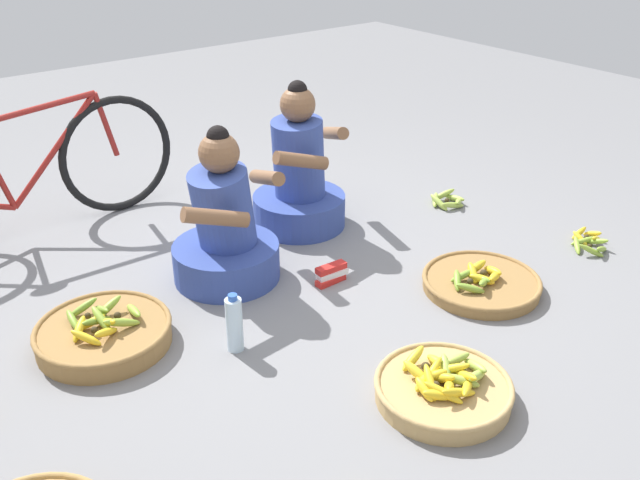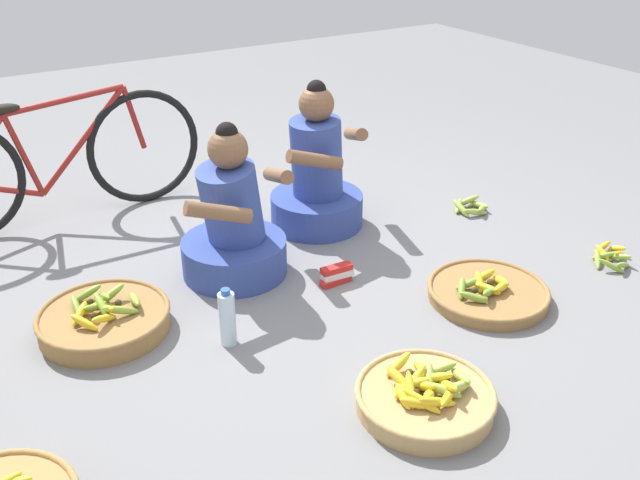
{
  "view_description": "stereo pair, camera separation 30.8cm",
  "coord_description": "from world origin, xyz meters",
  "px_view_note": "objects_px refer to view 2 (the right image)",
  "views": [
    {
      "loc": [
        -1.68,
        -2.37,
        1.77
      ],
      "look_at": [
        0.0,
        -0.2,
        0.35
      ],
      "focal_mm": 39.55,
      "sensor_mm": 36.0,
      "label": 1
    },
    {
      "loc": [
        -1.42,
        -2.54,
        1.77
      ],
      "look_at": [
        0.0,
        -0.2,
        0.35
      ],
      "focal_mm": 39.55,
      "sensor_mm": 36.0,
      "label": 2
    }
  ],
  "objects_px": {
    "vendor_woman_front": "(233,228)",
    "banana_basket_near_vendor": "(425,396)",
    "banana_basket_front_left": "(104,319)",
    "packet_carton_stack": "(337,275)",
    "water_bottle": "(227,318)",
    "loose_bananas_front_right": "(471,207)",
    "loose_bananas_mid_left": "(611,256)",
    "banana_basket_back_center": "(488,292)",
    "bicycle_leaning": "(55,162)",
    "vendor_woman_behind": "(317,180)"
  },
  "relations": [
    {
      "from": "vendor_woman_front",
      "to": "banana_basket_near_vendor",
      "type": "relative_size",
      "value": 1.49
    },
    {
      "from": "banana_basket_front_left",
      "to": "packet_carton_stack",
      "type": "xyz_separation_m",
      "value": [
        1.08,
        -0.19,
        -0.01
      ]
    },
    {
      "from": "water_bottle",
      "to": "loose_bananas_front_right",
      "type": "bearing_deg",
      "value": 14.72
    },
    {
      "from": "loose_bananas_mid_left",
      "to": "banana_basket_back_center",
      "type": "bearing_deg",
      "value": 175.62
    },
    {
      "from": "loose_bananas_mid_left",
      "to": "loose_bananas_front_right",
      "type": "distance_m",
      "value": 0.86
    },
    {
      "from": "vendor_woman_front",
      "to": "loose_bananas_mid_left",
      "type": "height_order",
      "value": "vendor_woman_front"
    },
    {
      "from": "banana_basket_front_left",
      "to": "banana_basket_back_center",
      "type": "relative_size",
      "value": 1.01
    },
    {
      "from": "bicycle_leaning",
      "to": "banana_basket_near_vendor",
      "type": "distance_m",
      "value": 2.48
    },
    {
      "from": "vendor_woman_behind",
      "to": "banana_basket_near_vendor",
      "type": "distance_m",
      "value": 1.63
    },
    {
      "from": "bicycle_leaning",
      "to": "water_bottle",
      "type": "bearing_deg",
      "value": -79.36
    },
    {
      "from": "vendor_woman_front",
      "to": "vendor_woman_behind",
      "type": "distance_m",
      "value": 0.69
    },
    {
      "from": "loose_bananas_front_right",
      "to": "bicycle_leaning",
      "type": "bearing_deg",
      "value": 151.7
    },
    {
      "from": "vendor_woman_front",
      "to": "loose_bananas_front_right",
      "type": "xyz_separation_m",
      "value": [
        1.5,
        -0.07,
        -0.22
      ]
    },
    {
      "from": "vendor_woman_front",
      "to": "banana_basket_back_center",
      "type": "height_order",
      "value": "vendor_woman_front"
    },
    {
      "from": "bicycle_leaning",
      "to": "banana_basket_front_left",
      "type": "relative_size",
      "value": 2.97
    },
    {
      "from": "banana_basket_near_vendor",
      "to": "packet_carton_stack",
      "type": "height_order",
      "value": "banana_basket_near_vendor"
    },
    {
      "from": "bicycle_leaning",
      "to": "banana_basket_back_center",
      "type": "bearing_deg",
      "value": -51.98
    },
    {
      "from": "bicycle_leaning",
      "to": "banana_basket_back_center",
      "type": "distance_m",
      "value": 2.43
    },
    {
      "from": "loose_bananas_mid_left",
      "to": "loose_bananas_front_right",
      "type": "bearing_deg",
      "value": 103.44
    },
    {
      "from": "loose_bananas_front_right",
      "to": "packet_carton_stack",
      "type": "relative_size",
      "value": 1.32
    },
    {
      "from": "vendor_woman_front",
      "to": "banana_basket_front_left",
      "type": "bearing_deg",
      "value": -166.99
    },
    {
      "from": "banana_basket_back_center",
      "to": "loose_bananas_mid_left",
      "type": "distance_m",
      "value": 0.8
    },
    {
      "from": "vendor_woman_front",
      "to": "loose_bananas_mid_left",
      "type": "relative_size",
      "value": 2.99
    },
    {
      "from": "packet_carton_stack",
      "to": "vendor_woman_behind",
      "type": "bearing_deg",
      "value": 67.06
    },
    {
      "from": "bicycle_leaning",
      "to": "loose_bananas_front_right",
      "type": "xyz_separation_m",
      "value": [
        2.08,
        -1.12,
        -0.33
      ]
    },
    {
      "from": "vendor_woman_front",
      "to": "bicycle_leaning",
      "type": "xyz_separation_m",
      "value": [
        -0.58,
        1.06,
        0.11
      ]
    },
    {
      "from": "vendor_woman_behind",
      "to": "banana_basket_front_left",
      "type": "bearing_deg",
      "value": -162.43
    },
    {
      "from": "vendor_woman_behind",
      "to": "water_bottle",
      "type": "xyz_separation_m",
      "value": [
        -0.92,
        -0.79,
        -0.14
      ]
    },
    {
      "from": "banana_basket_front_left",
      "to": "water_bottle",
      "type": "distance_m",
      "value": 0.56
    },
    {
      "from": "banana_basket_front_left",
      "to": "water_bottle",
      "type": "relative_size",
      "value": 2.15
    },
    {
      "from": "vendor_woman_behind",
      "to": "bicycle_leaning",
      "type": "distance_m",
      "value": 1.46
    },
    {
      "from": "bicycle_leaning",
      "to": "loose_bananas_front_right",
      "type": "bearing_deg",
      "value": -28.3
    },
    {
      "from": "banana_basket_near_vendor",
      "to": "packet_carton_stack",
      "type": "xyz_separation_m",
      "value": [
        0.21,
        0.94,
        -0.01
      ]
    },
    {
      "from": "vendor_woman_behind",
      "to": "loose_bananas_front_right",
      "type": "distance_m",
      "value": 0.95
    },
    {
      "from": "bicycle_leaning",
      "to": "banana_basket_front_left",
      "type": "distance_m",
      "value": 1.26
    },
    {
      "from": "vendor_woman_front",
      "to": "bicycle_leaning",
      "type": "height_order",
      "value": "vendor_woman_front"
    },
    {
      "from": "bicycle_leaning",
      "to": "water_bottle",
      "type": "distance_m",
      "value": 1.63
    },
    {
      "from": "loose_bananas_front_right",
      "to": "vendor_woman_front",
      "type": "bearing_deg",
      "value": 177.51
    },
    {
      "from": "banana_basket_front_left",
      "to": "loose_bananas_front_right",
      "type": "distance_m",
      "value": 2.21
    },
    {
      "from": "vendor_woman_front",
      "to": "vendor_woman_behind",
      "type": "bearing_deg",
      "value": 22.39
    },
    {
      "from": "vendor_woman_front",
      "to": "banana_basket_front_left",
      "type": "relative_size",
      "value": 1.36
    },
    {
      "from": "bicycle_leaning",
      "to": "banana_basket_near_vendor",
      "type": "height_order",
      "value": "bicycle_leaning"
    },
    {
      "from": "water_bottle",
      "to": "packet_carton_stack",
      "type": "bearing_deg",
      "value": 15.58
    },
    {
      "from": "banana_basket_near_vendor",
      "to": "bicycle_leaning",
      "type": "bearing_deg",
      "value": 107.75
    },
    {
      "from": "vendor_woman_front",
      "to": "loose_bananas_front_right",
      "type": "bearing_deg",
      "value": -2.49
    },
    {
      "from": "loose_bananas_mid_left",
      "to": "water_bottle",
      "type": "xyz_separation_m",
      "value": [
        -1.98,
        0.37,
        0.1
      ]
    },
    {
      "from": "loose_bananas_mid_left",
      "to": "loose_bananas_front_right",
      "type": "xyz_separation_m",
      "value": [
        -0.2,
        0.84,
        0.0
      ]
    },
    {
      "from": "vendor_woman_front",
      "to": "bicycle_leaning",
      "type": "relative_size",
      "value": 0.46
    },
    {
      "from": "banana_basket_near_vendor",
      "to": "water_bottle",
      "type": "height_order",
      "value": "water_bottle"
    },
    {
      "from": "banana_basket_back_center",
      "to": "loose_bananas_mid_left",
      "type": "height_order",
      "value": "banana_basket_back_center"
    }
  ]
}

